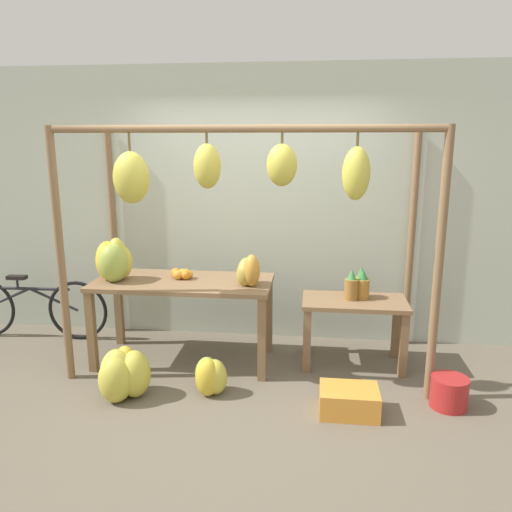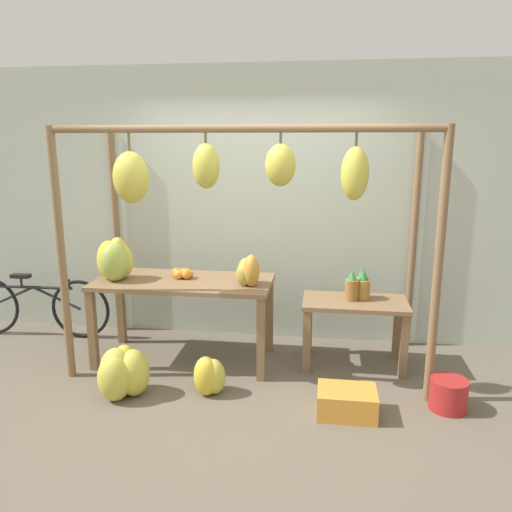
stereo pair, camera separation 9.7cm
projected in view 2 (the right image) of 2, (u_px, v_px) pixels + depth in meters
ground_plane at (235, 402)px, 4.02m from camera, size 20.00×20.00×0.00m
shop_wall_back at (260, 206)px, 5.15m from camera, size 8.00×0.08×2.80m
stall_awning at (232, 196)px, 4.10m from camera, size 3.15×1.31×2.18m
display_table_main at (184, 291)px, 4.66m from camera, size 1.64×0.74×0.80m
display_table_side at (354, 315)px, 4.59m from camera, size 0.95×0.53×0.63m
banana_pile_on_table at (115, 260)px, 4.61m from camera, size 0.39×0.41×0.40m
orange_pile at (182, 274)px, 4.68m from camera, size 0.22×0.16×0.09m
pineapple_cluster at (359, 286)px, 4.58m from camera, size 0.23×0.20×0.30m
banana_pile_ground_left at (123, 373)px, 4.08m from camera, size 0.45×0.44×0.42m
banana_pile_ground_right at (209, 376)px, 4.13m from camera, size 0.33×0.30×0.32m
fruit_crate_white at (347, 402)px, 3.83m from camera, size 0.45×0.33×0.20m
blue_bucket at (448, 394)px, 3.90m from camera, size 0.29×0.29×0.25m
parked_bicycle at (35, 306)px, 5.32m from camera, size 1.65×0.09×0.69m
papaya_pile at (248, 272)px, 4.43m from camera, size 0.26×0.30×0.29m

